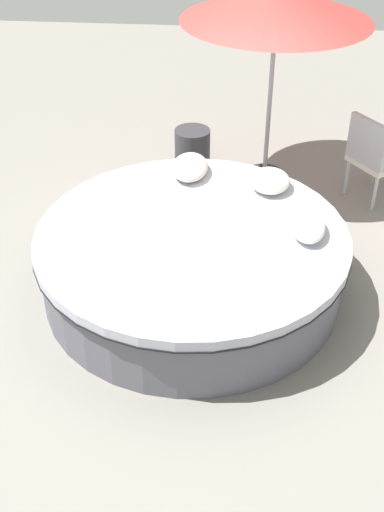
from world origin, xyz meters
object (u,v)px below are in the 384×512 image
Objects in this scene: throw_pillow_1 at (270,181)px; side_table at (192,149)px; throw_pillow_0 at (307,225)px; round_bed at (192,261)px; patio_umbrella at (277,5)px; patio_chair at (373,154)px; throw_pillow_2 at (190,167)px.

throw_pillow_1 reaches higher than side_table.
side_table is (2.25, 1.19, -0.47)m from throw_pillow_0.
throw_pillow_1 reaches higher than round_bed.
patio_umbrella is (2.15, -0.67, 1.66)m from round_bed.
patio_chair is (0.96, -1.13, -0.16)m from throw_pillow_1.
patio_umbrella is at bearing 0.21° from throw_pillow_1.
round_bed is 5.55× the size of side_table.
round_bed is at bearing -173.83° from throw_pillow_2.
throw_pillow_0 reaches higher than side_table.
round_bed is 1.13m from throw_pillow_1.
throw_pillow_0 is at bearing -171.17° from patio_umbrella.
patio_chair reaches higher than round_bed.
patio_umbrella is (2.07, 0.32, 1.27)m from throw_pillow_0.
throw_pillow_0 is at bearing -152.11° from side_table.
throw_pillow_2 is 0.57× the size of patio_chair.
round_bed is 1.07m from throw_pillow_0.
patio_umbrella is (1.11, -0.79, 1.27)m from throw_pillow_2.
round_bed is 5.21× the size of throw_pillow_0.
round_bed is at bearing 140.38° from throw_pillow_1.
throw_pillow_1 is (0.82, -0.68, 0.40)m from round_bed.
patio_umbrella is at bearing -144.07° from patio_chair.
throw_pillow_1 is 1.49m from patio_chair.
patio_chair reaches higher than throw_pillow_0.
throw_pillow_2 is at bearing -104.93° from patio_chair.
round_bed is 4.96× the size of throw_pillow_2.
throw_pillow_1 is at bearing -39.62° from round_bed.
throw_pillow_0 is 1.46m from throw_pillow_2.
throw_pillow_1 is at bearing -85.73° from patio_chair.
side_table is at bearing 78.09° from patio_umbrella.
throw_pillow_2 is 2.06m from patio_chair.
throw_pillow_1 is at bearing -149.93° from side_table.
throw_pillow_2 is at bearing 74.66° from throw_pillow_1.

